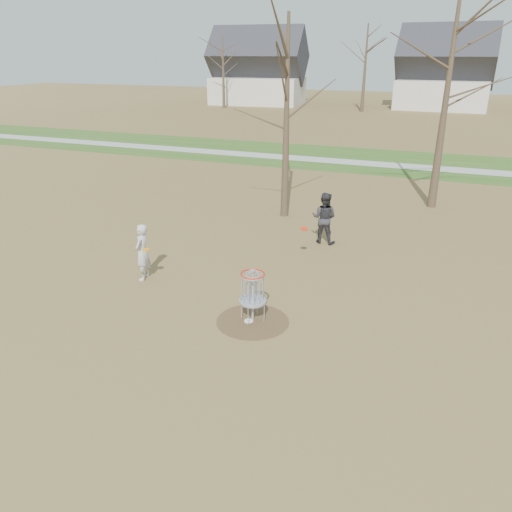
# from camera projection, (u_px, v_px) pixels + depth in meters

# --- Properties ---
(ground) EXTENTS (160.00, 160.00, 0.00)m
(ground) POSITION_uv_depth(u_px,v_px,m) (253.00, 321.00, 12.31)
(ground) COLOR brown
(ground) RESTS_ON ground
(green_band) EXTENTS (160.00, 8.00, 0.01)m
(green_band) POSITION_uv_depth(u_px,v_px,m) (380.00, 161.00, 30.40)
(green_band) COLOR #2D5119
(green_band) RESTS_ON ground
(footpath) EXTENTS (160.00, 1.50, 0.01)m
(footpath) POSITION_uv_depth(u_px,v_px,m) (377.00, 164.00, 29.54)
(footpath) COLOR #9E9E99
(footpath) RESTS_ON green_band
(dirt_circle) EXTENTS (1.80, 1.80, 0.01)m
(dirt_circle) POSITION_uv_depth(u_px,v_px,m) (253.00, 321.00, 12.31)
(dirt_circle) COLOR #47331E
(dirt_circle) RESTS_ON ground
(player_standing) EXTENTS (0.49, 0.66, 1.67)m
(player_standing) POSITION_uv_depth(u_px,v_px,m) (142.00, 252.00, 14.32)
(player_standing) COLOR silver
(player_standing) RESTS_ON ground
(player_throwing) EXTENTS (0.90, 0.71, 1.79)m
(player_throwing) POSITION_uv_depth(u_px,v_px,m) (324.00, 218.00, 17.09)
(player_throwing) COLOR #2D2C30
(player_throwing) RESTS_ON ground
(disc_grounded) EXTENTS (0.22, 0.22, 0.02)m
(disc_grounded) POSITION_uv_depth(u_px,v_px,m) (249.00, 321.00, 12.29)
(disc_grounded) COLOR white
(disc_grounded) RESTS_ON dirt_circle
(discs_in_play) EXTENTS (3.88, 3.40, 0.11)m
(discs_in_play) POSITION_uv_depth(u_px,v_px,m) (233.00, 238.00, 14.68)
(discs_in_play) COLOR red
(discs_in_play) RESTS_ON ground
(disc_golf_basket) EXTENTS (0.64, 0.64, 1.35)m
(disc_golf_basket) POSITION_uv_depth(u_px,v_px,m) (253.00, 288.00, 11.96)
(disc_golf_basket) COLOR #9EA3AD
(disc_golf_basket) RESTS_ON ground
(bare_trees) EXTENTS (52.62, 44.98, 9.00)m
(bare_trees) POSITION_uv_depth(u_px,v_px,m) (435.00, 63.00, 40.52)
(bare_trees) COLOR #382B1E
(bare_trees) RESTS_ON ground
(houses_row) EXTENTS (56.51, 10.01, 7.26)m
(houses_row) POSITION_uv_depth(u_px,v_px,m) (466.00, 78.00, 54.81)
(houses_row) COLOR silver
(houses_row) RESTS_ON ground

